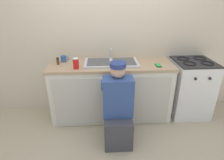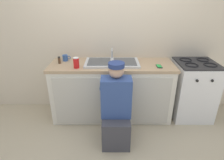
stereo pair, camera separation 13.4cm
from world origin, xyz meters
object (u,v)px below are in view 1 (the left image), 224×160
(coffee_mug, at_px, (64,59))
(spice_bottle_pepper, at_px, (58,61))
(cell_phone, at_px, (158,65))
(sink_double_basin, at_px, (111,62))
(plumber_person, at_px, (118,111))
(soda_cup_red, at_px, (76,63))
(stove_range, at_px, (190,88))

(coffee_mug, relative_size, spice_bottle_pepper, 1.20)
(cell_phone, bearing_deg, spice_bottle_pepper, 174.59)
(sink_double_basin, height_order, plumber_person, plumber_person)
(cell_phone, bearing_deg, soda_cup_red, -177.59)
(plumber_person, relative_size, cell_phone, 7.89)
(stove_range, relative_size, cell_phone, 6.64)
(sink_double_basin, bearing_deg, cell_phone, -11.13)
(soda_cup_red, height_order, spice_bottle_pepper, soda_cup_red)
(plumber_person, height_order, spice_bottle_pepper, plumber_person)
(sink_double_basin, distance_m, stove_range, 1.36)
(stove_range, xyz_separation_m, cell_phone, (-0.60, -0.13, 0.44))
(stove_range, distance_m, plumber_person, 1.37)
(stove_range, bearing_deg, spice_bottle_pepper, 179.79)
(plumber_person, distance_m, spice_bottle_pepper, 1.16)
(plumber_person, bearing_deg, sink_double_basin, 94.77)
(coffee_mug, bearing_deg, soda_cup_red, -54.35)
(soda_cup_red, bearing_deg, plumber_person, -38.46)
(coffee_mug, distance_m, soda_cup_red, 0.39)
(sink_double_basin, relative_size, cell_phone, 5.71)
(stove_range, xyz_separation_m, soda_cup_red, (-1.78, -0.18, 0.51))
(cell_phone, distance_m, coffee_mug, 1.43)
(sink_double_basin, xyz_separation_m, cell_phone, (0.68, -0.13, -0.01))
(stove_range, distance_m, cell_phone, 0.76)
(stove_range, height_order, cell_phone, stove_range)
(coffee_mug, bearing_deg, cell_phone, -10.68)
(sink_double_basin, bearing_deg, soda_cup_red, -159.91)
(soda_cup_red, distance_m, spice_bottle_pepper, 0.34)
(sink_double_basin, relative_size, coffee_mug, 6.35)
(coffee_mug, bearing_deg, stove_range, -3.81)
(spice_bottle_pepper, bearing_deg, cell_phone, -5.41)
(coffee_mug, bearing_deg, plumber_person, -44.08)
(soda_cup_red, bearing_deg, sink_double_basin, 20.09)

